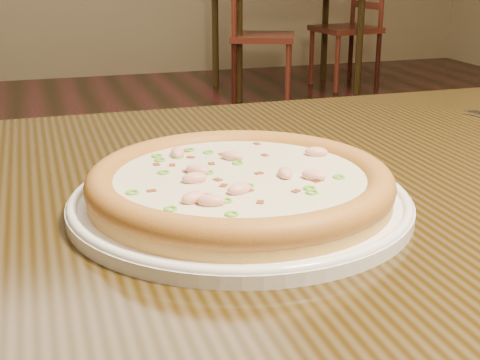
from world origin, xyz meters
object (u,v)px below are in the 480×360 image
object	(u,v)px
plate	(240,201)
chair_c	(255,36)
hero_table	(327,263)
chair_d	(352,28)
pizza	(240,183)

from	to	relation	value
plate	chair_c	size ratio (longest dim) A/B	0.35
hero_table	chair_d	world-z (taller)	chair_d
plate	pizza	distance (m)	0.02
hero_table	pizza	xyz separation A→B (m)	(-0.12, -0.05, 0.13)
plate	pizza	xyz separation A→B (m)	(-0.00, -0.00, 0.02)
pizza	plate	bearing A→B (deg)	9.32
pizza	chair_d	world-z (taller)	chair_d
plate	chair_d	bearing A→B (deg)	62.02
chair_c	chair_d	bearing A→B (deg)	16.98
pizza	hero_table	bearing A→B (deg)	22.61
chair_c	chair_d	distance (m)	0.90
hero_table	pizza	distance (m)	0.18
hero_table	pizza	size ratio (longest dim) A/B	4.08
chair_c	chair_d	world-z (taller)	same
chair_c	pizza	bearing A→B (deg)	-108.83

